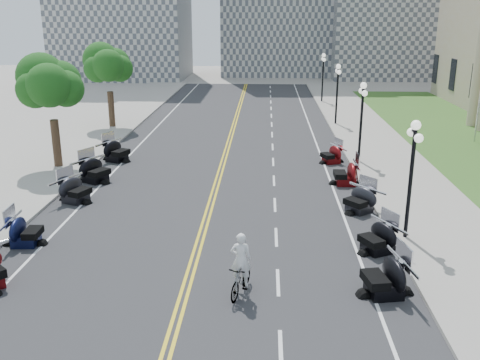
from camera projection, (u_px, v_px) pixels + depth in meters
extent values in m
plane|color=gray|center=(188.00, 280.00, 19.07)|extent=(160.00, 160.00, 0.00)
cube|color=#333335|center=(215.00, 191.00, 28.60)|extent=(16.00, 90.00, 0.01)
cube|color=yellow|center=(212.00, 191.00, 28.60)|extent=(0.12, 90.00, 0.00)
cube|color=yellow|center=(217.00, 191.00, 28.59)|extent=(0.12, 90.00, 0.00)
cube|color=white|center=(335.00, 193.00, 28.30)|extent=(0.12, 90.00, 0.00)
cube|color=white|center=(97.00, 189.00, 28.89)|extent=(0.12, 90.00, 0.00)
cube|color=white|center=(281.00, 350.00, 15.10)|extent=(0.12, 2.00, 0.00)
cube|color=white|center=(278.00, 282.00, 18.92)|extent=(0.12, 2.00, 0.00)
cube|color=white|center=(276.00, 237.00, 22.73)|extent=(0.12, 2.00, 0.00)
cube|color=white|center=(275.00, 205.00, 26.54)|extent=(0.12, 2.00, 0.00)
cube|color=white|center=(274.00, 181.00, 30.35)|extent=(0.12, 2.00, 0.00)
cube|color=white|center=(273.00, 162.00, 34.16)|extent=(0.12, 2.00, 0.00)
cube|color=white|center=(273.00, 147.00, 37.97)|extent=(0.12, 2.00, 0.00)
cube|color=white|center=(272.00, 135.00, 41.79)|extent=(0.12, 2.00, 0.00)
cube|color=white|center=(272.00, 124.00, 45.60)|extent=(0.12, 2.00, 0.00)
cube|color=white|center=(271.00, 116.00, 49.41)|extent=(0.12, 2.00, 0.00)
cube|color=white|center=(271.00, 108.00, 53.22)|extent=(0.12, 2.00, 0.00)
cube|color=white|center=(271.00, 102.00, 57.03)|extent=(0.12, 2.00, 0.00)
cube|color=white|center=(271.00, 96.00, 60.85)|extent=(0.12, 2.00, 0.00)
cube|color=white|center=(270.00, 91.00, 64.66)|extent=(0.12, 2.00, 0.00)
cube|color=white|center=(270.00, 87.00, 68.47)|extent=(0.12, 2.00, 0.00)
cube|color=#9E9991|center=(413.00, 193.00, 28.09)|extent=(5.00, 90.00, 0.15)
cube|color=#9E9991|center=(23.00, 187.00, 29.06)|extent=(5.00, 90.00, 0.15)
imported|color=#A51414|center=(241.00, 279.00, 17.95)|extent=(1.07, 1.98, 1.14)
imported|color=white|center=(241.00, 237.00, 17.50)|extent=(0.69, 0.45, 1.90)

